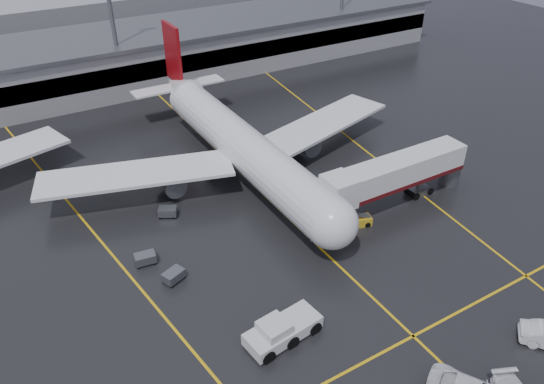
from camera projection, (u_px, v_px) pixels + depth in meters
ground at (278, 208)px, 59.53m from camera, size 220.00×220.00×0.00m
apron_line_centre at (278, 208)px, 59.53m from camera, size 0.25×90.00×0.02m
apron_line_stop at (413, 336)px, 43.65m from camera, size 60.00×0.25×0.02m
apron_line_left at (80, 216)px, 58.19m from camera, size 9.99×69.35×0.02m
apron_line_right at (349, 138)px, 74.44m from camera, size 7.57×69.64×0.02m
terminal at (138, 56)px, 91.78m from camera, size 122.00×19.00×8.60m
light_mast_mid at (110, 7)px, 79.84m from camera, size 3.00×1.20×25.45m
main_airliner at (238, 142)px, 64.24m from camera, size 48.80×45.60×14.10m
jet_bridge at (396, 175)px, 58.14m from camera, size 19.90×3.40×6.05m
pushback_tractor at (281, 331)px, 42.92m from camera, size 6.91×3.55×2.37m
belt_loader at (356, 221)px, 56.53m from camera, size 3.48×2.19×2.05m
baggage_cart_a at (174, 276)px, 49.05m from camera, size 2.34×1.96×1.12m
baggage_cart_b at (145, 258)px, 51.16m from camera, size 2.15×1.55×1.12m
baggage_cart_c at (168, 211)px, 57.91m from camera, size 2.38×2.12×1.12m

